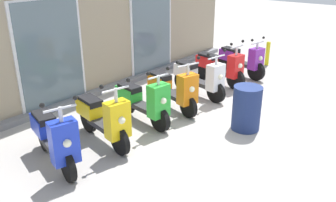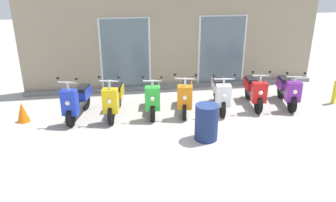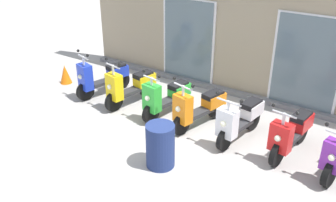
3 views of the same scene
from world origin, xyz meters
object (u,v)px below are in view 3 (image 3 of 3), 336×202
(scooter_red, at_px, (291,133))
(traffic_cone, at_px, (65,74))
(scooter_blue, at_px, (102,77))
(scooter_green, at_px, (166,97))
(scooter_orange, at_px, (199,107))
(trash_bin, at_px, (160,146))
(scooter_white, at_px, (240,119))
(scooter_yellow, at_px, (130,86))

(scooter_red, xyz_separation_m, traffic_cone, (-6.23, -0.05, -0.20))
(scooter_blue, distance_m, scooter_red, 4.85)
(scooter_green, height_order, traffic_cone, scooter_green)
(scooter_blue, distance_m, scooter_green, 1.99)
(scooter_red, distance_m, traffic_cone, 6.23)
(scooter_blue, height_order, scooter_green, scooter_blue)
(scooter_orange, distance_m, trash_bin, 1.65)
(scooter_blue, relative_size, scooter_white, 1.00)
(scooter_blue, distance_m, trash_bin, 3.44)
(scooter_red, bearing_deg, scooter_blue, -179.62)
(scooter_red, bearing_deg, scooter_green, -179.39)
(scooter_blue, bearing_deg, scooter_orange, -0.69)
(scooter_blue, height_order, traffic_cone, scooter_blue)
(scooter_yellow, relative_size, scooter_green, 1.02)
(scooter_yellow, bearing_deg, scooter_red, 0.94)
(scooter_orange, xyz_separation_m, scooter_red, (1.99, 0.07, -0.00))
(scooter_white, bearing_deg, scooter_yellow, 179.61)
(scooter_green, bearing_deg, scooter_orange, -2.34)
(scooter_red, bearing_deg, scooter_orange, -178.08)
(traffic_cone, bearing_deg, scooter_green, 0.38)
(scooter_blue, distance_m, scooter_orange, 2.87)
(traffic_cone, bearing_deg, scooter_white, -0.34)
(scooter_yellow, distance_m, scooter_white, 2.88)
(scooter_yellow, xyz_separation_m, scooter_green, (1.03, 0.03, -0.03))
(scooter_green, distance_m, scooter_white, 1.84)
(scooter_yellow, bearing_deg, trash_bin, -38.69)
(scooter_white, relative_size, scooter_red, 0.99)
(scooter_white, distance_m, traffic_cone, 5.21)
(traffic_cone, bearing_deg, trash_bin, -20.68)
(scooter_white, xyz_separation_m, trash_bin, (-0.82, -1.62, -0.06))
(scooter_orange, bearing_deg, scooter_white, -1.01)
(scooter_red, bearing_deg, scooter_white, -175.33)
(scooter_red, bearing_deg, trash_bin, -137.25)
(scooter_green, relative_size, scooter_orange, 0.99)
(scooter_green, bearing_deg, traffic_cone, -179.62)
(scooter_blue, height_order, trash_bin, scooter_blue)
(scooter_white, xyz_separation_m, traffic_cone, (-5.21, 0.03, -0.22))
(scooter_orange, bearing_deg, scooter_yellow, 179.92)
(scooter_green, relative_size, traffic_cone, 2.92)
(scooter_white, relative_size, trash_bin, 1.81)
(scooter_orange, relative_size, scooter_red, 1.00)
(scooter_yellow, relative_size, scooter_orange, 1.01)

